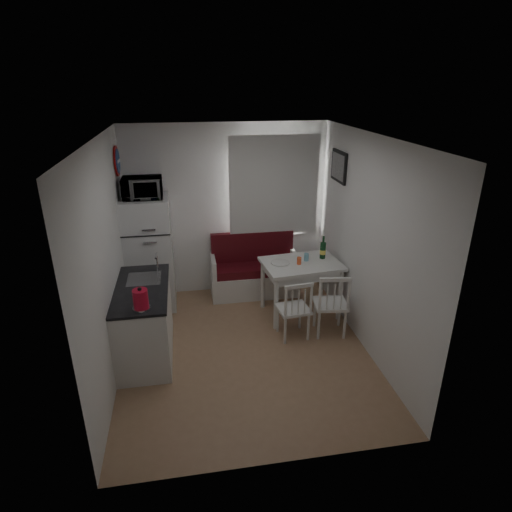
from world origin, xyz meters
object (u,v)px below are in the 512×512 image
at_px(microwave, 142,188).
at_px(kettle, 141,299).
at_px(bench, 254,275).
at_px(dining_table, 301,268).
at_px(fridge, 149,253).
at_px(chair_right, 333,299).
at_px(kitchen_counter, 145,320).
at_px(wine_bottle, 323,247).
at_px(chair_left, 295,304).

distance_m(microwave, kettle, 1.90).
height_order(bench, dining_table, bench).
relative_size(fridge, kettle, 6.51).
distance_m(chair_right, microwave, 2.93).
relative_size(kitchen_counter, wine_bottle, 4.00).
relative_size(bench, microwave, 2.59).
distance_m(chair_left, wine_bottle, 1.05).
distance_m(fridge, kettle, 1.79).
distance_m(microwave, wine_bottle, 2.61).
bearing_deg(dining_table, kitchen_counter, -169.52).
xyz_separation_m(chair_left, kettle, (-1.82, -0.51, 0.51)).
bearing_deg(wine_bottle, fridge, 168.00).
bearing_deg(wine_bottle, kettle, -152.24).
bearing_deg(chair_left, dining_table, 63.21).
relative_size(chair_right, fridge, 0.29).
distance_m(bench, chair_right, 1.62).
height_order(bench, kettle, kettle).
xyz_separation_m(bench, dining_table, (0.55, -0.73, 0.39)).
relative_size(chair_left, microwave, 0.86).
bearing_deg(chair_right, wine_bottle, 91.46).
bearing_deg(fridge, kitchen_counter, -90.90).
bearing_deg(bench, kettle, -128.76).
height_order(dining_table, wine_bottle, wine_bottle).
height_order(kitchen_counter, kettle, kitchen_counter).
relative_size(kitchen_counter, fridge, 0.80).
xyz_separation_m(bench, wine_bottle, (0.88, -0.63, 0.64)).
bearing_deg(chair_left, bench, 96.25).
height_order(kettle, wine_bottle, kettle).
bearing_deg(kettle, fridge, 90.97).
bearing_deg(kettle, kitchen_counter, 95.28).
bearing_deg(microwave, chair_right, -27.63).
height_order(dining_table, chair_right, chair_right).
relative_size(chair_right, microwave, 0.92).
distance_m(kettle, wine_bottle, 2.71).
distance_m(bench, microwave, 2.15).
height_order(chair_right, fridge, fridge).
bearing_deg(bench, dining_table, -53.00).
bearing_deg(chair_right, kitchen_counter, -173.13).
relative_size(chair_left, kettle, 1.76).
height_order(microwave, kettle, microwave).
relative_size(bench, chair_right, 2.82).
height_order(kitchen_counter, dining_table, kitchen_counter).
height_order(fridge, microwave, microwave).
bearing_deg(microwave, dining_table, -15.12).
height_order(dining_table, microwave, microwave).
bearing_deg(dining_table, wine_bottle, 10.66).
bearing_deg(kitchen_counter, wine_bottle, 16.54).
relative_size(kettle, wine_bottle, 0.77).
bearing_deg(wine_bottle, dining_table, -163.29).
xyz_separation_m(kitchen_counter, microwave, (0.02, 1.19, 1.35)).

